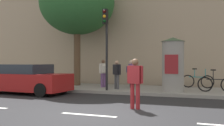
% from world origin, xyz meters
% --- Properties ---
extents(ground_plane, '(80.00, 80.00, 0.00)m').
position_xyz_m(ground_plane, '(0.00, 0.00, 0.00)').
color(ground_plane, '#232326').
extents(sidewalk_curb, '(36.00, 4.00, 0.15)m').
position_xyz_m(sidewalk_curb, '(0.00, 7.00, 0.07)').
color(sidewalk_curb, gray).
rests_on(sidewalk_curb, ground_plane).
extents(lane_markings, '(25.80, 0.16, 0.01)m').
position_xyz_m(lane_markings, '(0.00, 0.00, 0.00)').
color(lane_markings, silver).
rests_on(lane_markings, ground_plane).
extents(building_backdrop, '(36.00, 5.00, 11.53)m').
position_xyz_m(building_backdrop, '(0.00, 12.00, 5.77)').
color(building_backdrop, tan).
rests_on(building_backdrop, ground_plane).
extents(traffic_light, '(0.24, 0.45, 4.11)m').
position_xyz_m(traffic_light, '(-1.58, 5.24, 2.93)').
color(traffic_light, black).
rests_on(traffic_light, sidewalk_curb).
extents(poster_column, '(1.15, 1.15, 2.64)m').
position_xyz_m(poster_column, '(1.68, 5.86, 1.49)').
color(poster_column, gray).
rests_on(poster_column, sidewalk_curb).
extents(street_tree, '(4.68, 4.68, 7.14)m').
position_xyz_m(street_tree, '(-4.46, 7.52, 5.28)').
color(street_tree, brown).
rests_on(street_tree, sidewalk_curb).
extents(pedestrian_near_pole, '(0.58, 0.29, 1.70)m').
position_xyz_m(pedestrian_near_pole, '(1.02, 1.48, 1.00)').
color(pedestrian_near_pole, maroon).
rests_on(pedestrian_near_pole, ground_plane).
extents(pedestrian_in_light_jacket, '(0.51, 0.53, 1.56)m').
position_xyz_m(pedestrian_in_light_jacket, '(-0.83, 7.11, 1.07)').
color(pedestrian_in_light_jacket, black).
rests_on(pedestrian_in_light_jacket, sidewalk_curb).
extents(pedestrian_in_red_top, '(0.48, 0.56, 1.59)m').
position_xyz_m(pedestrian_in_red_top, '(-2.40, 6.85, 1.09)').
color(pedestrian_in_red_top, '#724C84').
rests_on(pedestrian_in_red_top, sidewalk_curb).
extents(pedestrian_in_dark_shirt, '(0.51, 0.45, 1.53)m').
position_xyz_m(pedestrian_in_dark_shirt, '(-1.32, 6.12, 1.04)').
color(pedestrian_in_dark_shirt, '#4C4C51').
rests_on(pedestrian_in_dark_shirt, sidewalk_curb).
extents(bicycle_leaning, '(1.76, 0.30, 1.09)m').
position_xyz_m(bicycle_leaning, '(2.68, 8.32, 0.54)').
color(bicycle_leaning, black).
rests_on(bicycle_leaning, sidewalk_curb).
extents(bicycle_upright, '(1.77, 0.15, 1.09)m').
position_xyz_m(bicycle_upright, '(3.65, 6.52, 0.54)').
color(bicycle_upright, black).
rests_on(bicycle_upright, sidewalk_curb).
extents(parked_car_dark, '(4.34, 2.11, 1.48)m').
position_xyz_m(parked_car_dark, '(-5.29, 3.79, 0.72)').
color(parked_car_dark, maroon).
rests_on(parked_car_dark, ground_plane).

